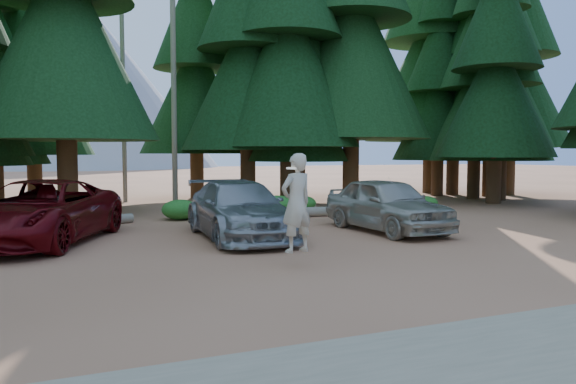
% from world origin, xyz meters
% --- Properties ---
extents(ground, '(160.00, 160.00, 0.00)m').
position_xyz_m(ground, '(0.00, 0.00, 0.00)').
color(ground, '#9B6141').
rests_on(ground, ground).
extents(gravel_strip, '(26.00, 3.50, 0.01)m').
position_xyz_m(gravel_strip, '(0.00, -6.50, 0.01)').
color(gravel_strip, gray).
rests_on(gravel_strip, ground).
extents(forest_belt_north, '(36.00, 7.00, 22.00)m').
position_xyz_m(forest_belt_north, '(0.00, 15.00, 0.00)').
color(forest_belt_north, black).
rests_on(forest_belt_north, ground).
extents(snag_front, '(0.24, 0.24, 12.00)m').
position_xyz_m(snag_front, '(0.80, 14.50, 6.00)').
color(snag_front, gray).
rests_on(snag_front, ground).
extents(snag_back, '(0.20, 0.20, 10.00)m').
position_xyz_m(snag_back, '(-1.20, 16.00, 5.00)').
color(snag_back, gray).
rests_on(snag_back, ground).
extents(mountain_peak, '(48.00, 50.00, 28.00)m').
position_xyz_m(mountain_peak, '(-2.59, 88.23, 12.71)').
color(mountain_peak, gray).
rests_on(mountain_peak, ground).
extents(red_pickup, '(4.72, 6.30, 1.59)m').
position_xyz_m(red_pickup, '(-4.63, 4.52, 0.79)').
color(red_pickup, '#5D070D').
rests_on(red_pickup, ground).
extents(silver_minivan_center, '(2.33, 5.27, 1.50)m').
position_xyz_m(silver_minivan_center, '(0.26, 3.50, 0.75)').
color(silver_minivan_center, '#999CA1').
rests_on(silver_minivan_center, ground).
extents(silver_minivan_right, '(2.01, 4.65, 1.56)m').
position_xyz_m(silver_minivan_right, '(4.56, 3.03, 0.78)').
color(silver_minivan_right, '#B3AD9F').
rests_on(silver_minivan_right, ground).
extents(frisbee_player, '(0.82, 0.65, 1.97)m').
position_xyz_m(frisbee_player, '(0.14, -0.53, 1.27)').
color(frisbee_player, beige).
rests_on(frisbee_player, ground).
extents(log_left, '(4.05, 1.86, 0.30)m').
position_xyz_m(log_left, '(-3.93, 7.21, 0.15)').
color(log_left, gray).
rests_on(log_left, ground).
extents(log_mid, '(3.02, 1.34, 0.26)m').
position_xyz_m(log_mid, '(3.79, 9.74, 0.13)').
color(log_mid, gray).
rests_on(log_mid, ground).
extents(log_right, '(5.34, 0.91, 0.34)m').
position_xyz_m(log_right, '(3.24, 7.34, 0.17)').
color(log_right, gray).
rests_on(log_right, ground).
extents(shrub_center_left, '(1.24, 1.24, 0.68)m').
position_xyz_m(shrub_center_left, '(-0.33, 8.20, 0.34)').
color(shrub_center_left, '#25651E').
rests_on(shrub_center_left, ground).
extents(shrub_center_right, '(1.18, 1.18, 0.65)m').
position_xyz_m(shrub_center_right, '(3.56, 9.01, 0.32)').
color(shrub_center_right, '#25651E').
rests_on(shrub_center_right, ground).
extents(shrub_right, '(1.12, 1.12, 0.62)m').
position_xyz_m(shrub_right, '(3.77, 9.25, 0.31)').
color(shrub_right, '#25651E').
rests_on(shrub_right, ground).
extents(shrub_far_right, '(1.04, 1.04, 0.57)m').
position_xyz_m(shrub_far_right, '(4.78, 9.37, 0.29)').
color(shrub_far_right, '#25651E').
rests_on(shrub_far_right, ground).
extents(shrub_edge_east, '(0.96, 0.96, 0.53)m').
position_xyz_m(shrub_edge_east, '(9.52, 7.86, 0.27)').
color(shrub_edge_east, '#25651E').
rests_on(shrub_edge_east, ground).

